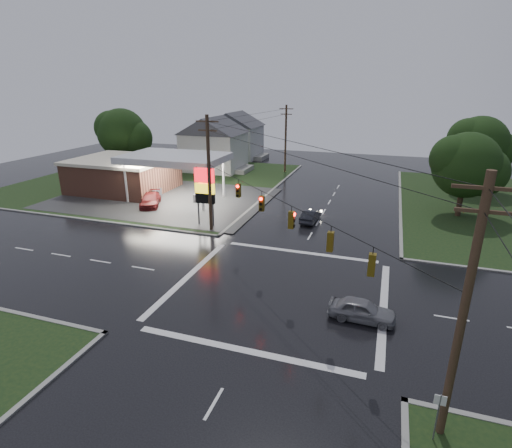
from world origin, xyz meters
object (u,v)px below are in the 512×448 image
(utility_pole_nw, at_px, (209,173))
(utility_pole_n, at_px, (286,138))
(pylon_sign, at_px, (205,187))
(house_near, at_px, (214,143))
(car_north, at_px, (310,216))
(tree_nw_behind, at_px, (123,133))
(car_crossing, at_px, (362,310))
(house_far, at_px, (235,134))
(car_pump, at_px, (150,200))
(tree_ne_near, at_px, (468,166))
(tree_ne_far, at_px, (480,145))
(gas_station, at_px, (130,173))
(utility_pole_se, at_px, (463,313))

(utility_pole_nw, distance_m, utility_pole_n, 28.50)
(pylon_sign, distance_m, utility_pole_n, 27.56)
(utility_pole_n, bearing_deg, house_near, -170.09)
(utility_pole_nw, distance_m, car_north, 11.53)
(tree_nw_behind, distance_m, car_north, 36.66)
(utility_pole_nw, distance_m, car_crossing, 19.73)
(utility_pole_n, xyz_separation_m, tree_nw_behind, (-24.34, -8.01, 0.71))
(house_far, relative_size, car_pump, 2.18)
(house_near, relative_size, tree_ne_near, 1.23)
(pylon_sign, height_order, tree_ne_near, tree_ne_near)
(house_far, distance_m, tree_ne_far, 41.57)
(car_crossing, xyz_separation_m, car_pump, (-25.44, 16.75, 0.05))
(gas_station, bearing_deg, house_near, 73.83)
(car_crossing, bearing_deg, utility_pole_nw, 55.93)
(car_north, xyz_separation_m, car_pump, (-18.90, -0.32, 0.10))
(gas_station, bearing_deg, car_crossing, -34.59)
(utility_pole_se, bearing_deg, house_far, 118.68)
(tree_ne_far, bearing_deg, pylon_sign, -139.65)
(house_far, xyz_separation_m, car_crossing, (27.69, -49.97, -3.72))
(tree_nw_behind, relative_size, tree_ne_near, 1.11)
(house_near, height_order, house_far, same)
(car_north, bearing_deg, car_crossing, 115.22)
(utility_pole_n, bearing_deg, tree_nw_behind, -161.79)
(utility_pole_se, height_order, tree_ne_far, utility_pole_se)
(gas_station, relative_size, car_crossing, 6.53)
(pylon_sign, distance_m, utility_pole_se, 28.34)
(tree_ne_near, distance_m, car_pump, 34.93)
(utility_pole_nw, relative_size, tree_ne_far, 1.12)
(utility_pole_n, relative_size, house_near, 0.95)
(house_near, xyz_separation_m, tree_ne_near, (35.09, -14.01, 1.16))
(car_crossing, bearing_deg, utility_pole_se, -150.60)
(pylon_sign, height_order, utility_pole_nw, utility_pole_nw)
(gas_station, distance_m, utility_pole_nw, 19.38)
(pylon_sign, height_order, car_pump, pylon_sign)
(car_north, bearing_deg, car_pump, 5.24)
(gas_station, height_order, house_near, house_near)
(utility_pole_nw, bearing_deg, tree_ne_near, 27.86)
(utility_pole_nw, relative_size, utility_pole_n, 1.05)
(gas_station, distance_m, tree_ne_far, 45.29)
(house_far, bearing_deg, utility_pole_n, -38.77)
(house_far, bearing_deg, pylon_sign, -73.02)
(tree_ne_far, bearing_deg, utility_pole_n, 171.45)
(car_crossing, height_order, car_pump, car_pump)
(utility_pole_nw, relative_size, tree_nw_behind, 1.10)
(tree_ne_near, bearing_deg, tree_ne_far, 75.93)
(gas_station, xyz_separation_m, house_far, (3.73, 28.30, 1.86))
(tree_ne_near, bearing_deg, utility_pole_nw, -152.14)
(utility_pole_nw, distance_m, utility_pole_se, 26.87)
(pylon_sign, relative_size, tree_ne_near, 0.67)
(car_north, distance_m, car_crossing, 18.29)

